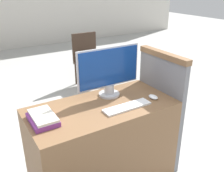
{
  "coord_description": "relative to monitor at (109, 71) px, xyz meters",
  "views": [
    {
      "loc": [
        -0.89,
        -1.29,
        1.71
      ],
      "look_at": [
        0.08,
        0.28,
        0.93
      ],
      "focal_mm": 40.0,
      "sensor_mm": 36.0,
      "label": 1
    }
  ],
  "objects": [
    {
      "name": "desk",
      "position": [
        -0.16,
        -0.15,
        -0.61
      ],
      "size": [
        1.22,
        0.62,
        0.76
      ],
      "color": "brown",
      "rests_on": "ground_plane"
    },
    {
      "name": "mouse",
      "position": [
        0.29,
        -0.26,
        -0.22
      ],
      "size": [
        0.06,
        0.1,
        0.03
      ],
      "color": "white",
      "rests_on": "desk"
    },
    {
      "name": "carrel_divider",
      "position": [
        0.48,
        -0.16,
        -0.42
      ],
      "size": [
        0.07,
        0.59,
        1.13
      ],
      "color": "slate",
      "rests_on": "ground_plane"
    },
    {
      "name": "book_stack",
      "position": [
        -0.65,
        -0.14,
        -0.2
      ],
      "size": [
        0.18,
        0.28,
        0.06
      ],
      "color": "#7A3384",
      "rests_on": "desk"
    },
    {
      "name": "keyboard",
      "position": [
        -0.0,
        -0.29,
        -0.22
      ],
      "size": [
        0.41,
        0.11,
        0.02
      ],
      "color": "white",
      "rests_on": "desk"
    },
    {
      "name": "monitor",
      "position": [
        0.0,
        0.0,
        0.0
      ],
      "size": [
        0.6,
        0.19,
        0.44
      ],
      "color": "#B7B7BC",
      "rests_on": "desk"
    },
    {
      "name": "far_chair",
      "position": [
        0.78,
        2.0,
        -0.5
      ],
      "size": [
        0.44,
        0.44,
        0.89
      ],
      "rotation": [
        0.0,
        0.0,
        -0.96
      ],
      "color": "#38281E",
      "rests_on": "ground_plane"
    }
  ]
}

